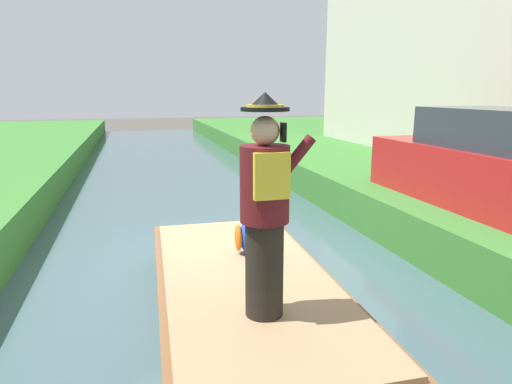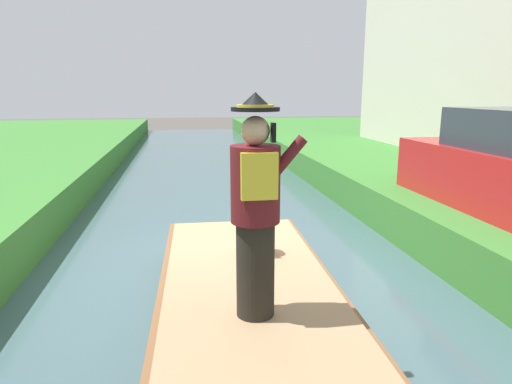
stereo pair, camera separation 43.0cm
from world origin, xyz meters
name	(u,v)px [view 1 (the left image)]	position (x,y,z in m)	size (l,w,h in m)	color
ground_plane	(219,279)	(0.00, 0.00, 0.00)	(80.00, 80.00, 0.00)	#4C4742
canal_water	(219,275)	(0.00, 0.00, 0.05)	(5.53, 48.00, 0.10)	#3D565B
boat	(246,302)	(0.00, -1.55, 0.40)	(1.94, 4.26, 0.61)	brown
person_pirate	(265,209)	(-0.05, -2.40, 1.64)	(0.61, 0.42, 1.85)	black
parrot_plush	(250,233)	(0.20, -0.96, 0.95)	(0.36, 0.35, 0.57)	blue
parked_car_red	(487,164)	(4.28, -0.06, 1.45)	(1.71, 4.00, 1.50)	red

